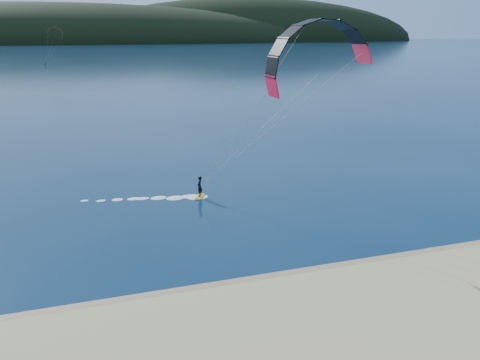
% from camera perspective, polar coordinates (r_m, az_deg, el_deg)
% --- Properties ---
extents(ground, '(1800.00, 1800.00, 0.00)m').
position_cam_1_polar(ground, '(23.98, 0.77, -19.36)').
color(ground, '#08213C').
rests_on(ground, ground).
extents(wet_sand, '(220.00, 2.50, 0.10)m').
position_cam_1_polar(wet_sand, '(27.51, -2.18, -13.83)').
color(wet_sand, '#987B58').
rests_on(wet_sand, ground).
extents(headland, '(1200.00, 310.00, 140.00)m').
position_cam_1_polar(headland, '(763.59, -17.28, 16.07)').
color(headland, black).
rests_on(headland, ground).
extents(kitesurfer_near, '(23.96, 8.65, 15.35)m').
position_cam_1_polar(kitesurfer_near, '(37.69, 9.13, 12.47)').
color(kitesurfer_near, gold).
rests_on(kitesurfer_near, ground).
extents(kitesurfer_far, '(9.85, 6.56, 16.20)m').
position_cam_1_polar(kitesurfer_far, '(222.46, -22.07, 16.36)').
color(kitesurfer_far, gold).
rests_on(kitesurfer_far, ground).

